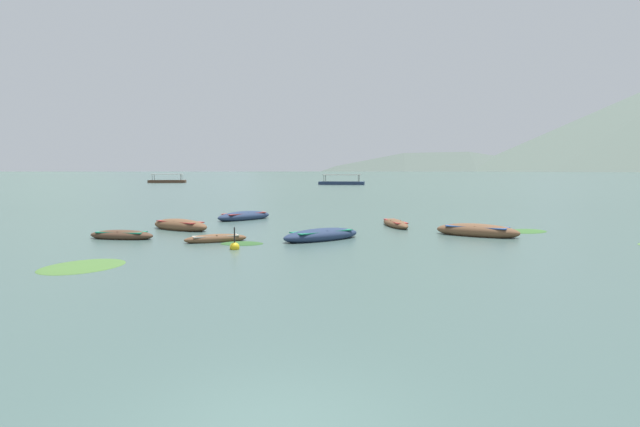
# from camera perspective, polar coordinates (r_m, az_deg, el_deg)

# --- Properties ---
(ground_plane) EXTENTS (6000.00, 6000.00, 0.00)m
(ground_plane) POSITION_cam_1_polar(r_m,az_deg,el_deg) (1506.44, 6.86, 4.74)
(ground_plane) COLOR #425B56
(mountain_0) EXTENTS (1655.58, 1655.58, 454.43)m
(mountain_0) POSITION_cam_1_polar(r_m,az_deg,el_deg) (2207.26, -29.26, 10.11)
(mountain_0) COLOR slate
(mountain_0) RESTS_ON ground
(mountain_1) EXTENTS (1131.43, 1131.43, 396.94)m
(mountain_1) POSITION_cam_1_polar(r_m,az_deg,el_deg) (1678.34, -8.63, 11.52)
(mountain_1) COLOR slate
(mountain_1) RESTS_ON ground
(mountain_2) EXTENTS (1387.75, 1387.75, 568.97)m
(mountain_2) POSITION_cam_1_polar(r_m,az_deg,el_deg) (1692.82, 8.50, 14.41)
(mountain_2) COLOR slate
(mountain_2) RESTS_ON ground
(mountain_3) EXTENTS (1268.72, 1268.72, 356.73)m
(mountain_3) POSITION_cam_1_polar(r_m,az_deg,el_deg) (1752.33, 23.53, 10.23)
(mountain_3) COLOR slate
(mountain_3) RESTS_ON ground
(rowboat_0) EXTENTS (2.04, 4.07, 0.55)m
(rowboat_0) POSITION_cam_1_polar(r_m,az_deg,el_deg) (31.97, 8.40, -1.14)
(rowboat_0) COLOR brown
(rowboat_0) RESTS_ON ground
(rowboat_1) EXTENTS (4.23, 4.15, 0.72)m
(rowboat_1) POSITION_cam_1_polar(r_m,az_deg,el_deg) (25.67, 0.18, -2.45)
(rowboat_1) COLOR navy
(rowboat_1) RESTS_ON ground
(rowboat_2) EXTENTS (4.38, 3.08, 0.79)m
(rowboat_2) POSITION_cam_1_polar(r_m,az_deg,el_deg) (31.10, -15.31, -1.29)
(rowboat_2) COLOR brown
(rowboat_2) RESTS_ON ground
(rowboat_3) EXTENTS (3.49, 1.30, 0.56)m
(rowboat_3) POSITION_cam_1_polar(r_m,az_deg,el_deg) (27.97, -21.23, -2.27)
(rowboat_3) COLOR #4C3323
(rowboat_3) RESTS_ON ground
(rowboat_4) EXTENTS (3.81, 4.46, 0.74)m
(rowboat_4) POSITION_cam_1_polar(r_m,az_deg,el_deg) (36.44, -8.44, -0.31)
(rowboat_4) COLOR navy
(rowboat_4) RESTS_ON ground
(rowboat_5) EXTENTS (3.06, 2.20, 0.47)m
(rowboat_5) POSITION_cam_1_polar(r_m,az_deg,el_deg) (25.49, -11.53, -2.77)
(rowboat_5) COLOR brown
(rowboat_5) RESTS_ON ground
(rowboat_6) EXTENTS (4.59, 3.18, 0.81)m
(rowboat_6) POSITION_cam_1_polar(r_m,az_deg,el_deg) (28.49, 17.09, -1.88)
(rowboat_6) COLOR brown
(rowboat_6) RESTS_ON ground
(ferry_0) EXTENTS (10.69, 3.98, 2.54)m
(ferry_0) POSITION_cam_1_polar(r_m,az_deg,el_deg) (120.29, 2.42, 3.44)
(ferry_0) COLOR navy
(ferry_0) RESTS_ON ground
(ferry_1) EXTENTS (10.19, 6.08, 2.54)m
(ferry_1) POSITION_cam_1_polar(r_m,az_deg,el_deg) (143.02, -16.64, 3.48)
(ferry_1) COLOR #4C3323
(ferry_1) RESTS_ON ground
(mooring_buoy) EXTENTS (0.43, 0.43, 1.11)m
(mooring_buoy) POSITION_cam_1_polar(r_m,az_deg,el_deg) (22.94, -9.49, -3.70)
(mooring_buoy) COLOR yellow
(mooring_buoy) RESTS_ON ground
(weed_patch_0) EXTENTS (3.27, 3.18, 0.14)m
(weed_patch_0) POSITION_cam_1_polar(r_m,az_deg,el_deg) (31.44, 21.96, -1.86)
(weed_patch_0) COLOR #38662D
(weed_patch_0) RESTS_ON ground
(weed_patch_1) EXTENTS (2.11, 1.50, 0.14)m
(weed_patch_1) POSITION_cam_1_polar(r_m,az_deg,el_deg) (24.63, -8.70, -3.34)
(weed_patch_1) COLOR #2D5628
(weed_patch_1) RESTS_ON ground
(weed_patch_2) EXTENTS (3.38, 3.88, 0.14)m
(weed_patch_2) POSITION_cam_1_polar(r_m,az_deg,el_deg) (20.57, -24.92, -5.38)
(weed_patch_2) COLOR #477033
(weed_patch_2) RESTS_ON ground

